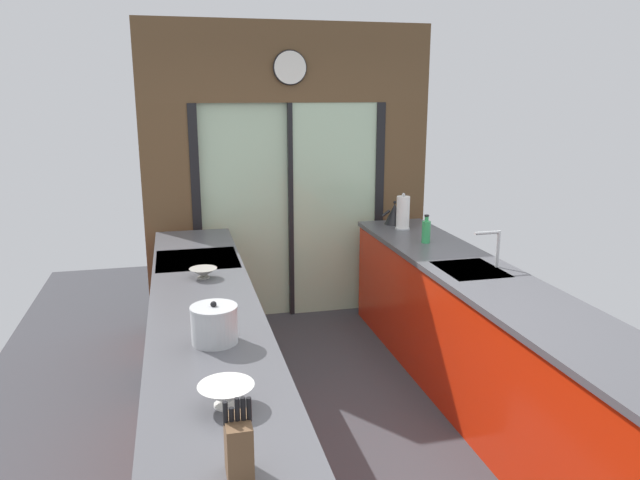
{
  "coord_description": "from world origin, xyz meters",
  "views": [
    {
      "loc": [
        -1.04,
        -3.03,
        2.1
      ],
      "look_at": [
        -0.06,
        0.98,
        1.08
      ],
      "focal_mm": 33.76,
      "sensor_mm": 36.0,
      "label": 1
    }
  ],
  "objects_px": {
    "mixing_bowl_near": "(226,394)",
    "knife_block": "(239,447)",
    "mixing_bowl_far": "(203,273)",
    "paper_towel_roll": "(403,213)",
    "kettle": "(395,214)",
    "oven_range": "(201,319)",
    "soap_bottle": "(426,231)",
    "stock_pot": "(214,324)"
  },
  "relations": [
    {
      "from": "stock_pot",
      "to": "soap_bottle",
      "type": "bearing_deg",
      "value": 41.77
    },
    {
      "from": "mixing_bowl_near",
      "to": "mixing_bowl_far",
      "type": "relative_size",
      "value": 1.21
    },
    {
      "from": "oven_range",
      "to": "mixing_bowl_far",
      "type": "bearing_deg",
      "value": -87.79
    },
    {
      "from": "kettle",
      "to": "oven_range",
      "type": "bearing_deg",
      "value": -156.87
    },
    {
      "from": "oven_range",
      "to": "soap_bottle",
      "type": "distance_m",
      "value": 1.88
    },
    {
      "from": "paper_towel_roll",
      "to": "kettle",
      "type": "bearing_deg",
      "value": 89.41
    },
    {
      "from": "mixing_bowl_far",
      "to": "paper_towel_roll",
      "type": "height_order",
      "value": "paper_towel_roll"
    },
    {
      "from": "stock_pot",
      "to": "kettle",
      "type": "bearing_deg",
      "value": 52.28
    },
    {
      "from": "mixing_bowl_near",
      "to": "paper_towel_roll",
      "type": "xyz_separation_m",
      "value": [
        1.78,
        2.72,
        0.1
      ]
    },
    {
      "from": "mixing_bowl_near",
      "to": "soap_bottle",
      "type": "height_order",
      "value": "soap_bottle"
    },
    {
      "from": "oven_range",
      "to": "knife_block",
      "type": "distance_m",
      "value": 2.67
    },
    {
      "from": "mixing_bowl_near",
      "to": "soap_bottle",
      "type": "distance_m",
      "value": 2.84
    },
    {
      "from": "mixing_bowl_far",
      "to": "oven_range",
      "type": "bearing_deg",
      "value": 92.21
    },
    {
      "from": "knife_block",
      "to": "stock_pot",
      "type": "height_order",
      "value": "knife_block"
    },
    {
      "from": "mixing_bowl_near",
      "to": "paper_towel_roll",
      "type": "bearing_deg",
      "value": 56.79
    },
    {
      "from": "mixing_bowl_near",
      "to": "mixing_bowl_far",
      "type": "distance_m",
      "value": 1.68
    },
    {
      "from": "knife_block",
      "to": "kettle",
      "type": "height_order",
      "value": "knife_block"
    },
    {
      "from": "mixing_bowl_far",
      "to": "stock_pot",
      "type": "bearing_deg",
      "value": -90.0
    },
    {
      "from": "paper_towel_roll",
      "to": "oven_range",
      "type": "bearing_deg",
      "value": -162.61
    },
    {
      "from": "knife_block",
      "to": "stock_pot",
      "type": "distance_m",
      "value": 1.08
    },
    {
      "from": "stock_pot",
      "to": "soap_bottle",
      "type": "xyz_separation_m",
      "value": [
        1.78,
        1.59,
        0.0
      ]
    },
    {
      "from": "kettle",
      "to": "paper_towel_roll",
      "type": "xyz_separation_m",
      "value": [
        -0.0,
        -0.21,
        0.05
      ]
    },
    {
      "from": "stock_pot",
      "to": "paper_towel_roll",
      "type": "relative_size",
      "value": 0.71
    },
    {
      "from": "knife_block",
      "to": "stock_pot",
      "type": "bearing_deg",
      "value": 90.0
    },
    {
      "from": "oven_range",
      "to": "soap_bottle",
      "type": "relative_size",
      "value": 4.04
    },
    {
      "from": "mixing_bowl_near",
      "to": "soap_bottle",
      "type": "xyz_separation_m",
      "value": [
        1.78,
        2.21,
        0.05
      ]
    },
    {
      "from": "mixing_bowl_near",
      "to": "knife_block",
      "type": "height_order",
      "value": "knife_block"
    },
    {
      "from": "paper_towel_roll",
      "to": "knife_block",
      "type": "bearing_deg",
      "value": -119.27
    },
    {
      "from": "oven_range",
      "to": "kettle",
      "type": "height_order",
      "value": "kettle"
    },
    {
      "from": "mixing_bowl_far",
      "to": "knife_block",
      "type": "distance_m",
      "value": 2.13
    },
    {
      "from": "knife_block",
      "to": "stock_pot",
      "type": "relative_size",
      "value": 1.2
    },
    {
      "from": "mixing_bowl_near",
      "to": "paper_towel_roll",
      "type": "distance_m",
      "value": 3.25
    },
    {
      "from": "knife_block",
      "to": "paper_towel_roll",
      "type": "distance_m",
      "value": 3.64
    },
    {
      "from": "mixing_bowl_near",
      "to": "knife_block",
      "type": "relative_size",
      "value": 0.8
    },
    {
      "from": "knife_block",
      "to": "paper_towel_roll",
      "type": "xyz_separation_m",
      "value": [
        1.78,
        3.18,
        0.04
      ]
    },
    {
      "from": "mixing_bowl_far",
      "to": "paper_towel_roll",
      "type": "distance_m",
      "value": 2.07
    },
    {
      "from": "mixing_bowl_far",
      "to": "soap_bottle",
      "type": "distance_m",
      "value": 1.86
    },
    {
      "from": "oven_range",
      "to": "knife_block",
      "type": "height_order",
      "value": "knife_block"
    },
    {
      "from": "mixing_bowl_near",
      "to": "kettle",
      "type": "bearing_deg",
      "value": 58.64
    },
    {
      "from": "knife_block",
      "to": "oven_range",
      "type": "bearing_deg",
      "value": 90.41
    },
    {
      "from": "mixing_bowl_far",
      "to": "knife_block",
      "type": "relative_size",
      "value": 0.66
    },
    {
      "from": "knife_block",
      "to": "kettle",
      "type": "distance_m",
      "value": 3.82
    }
  ]
}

